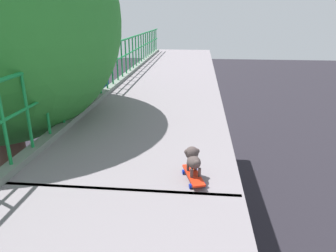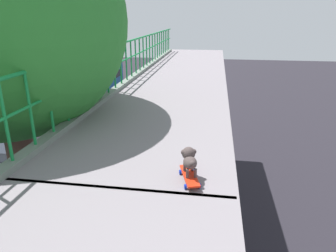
{
  "view_description": "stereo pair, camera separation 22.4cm",
  "coord_description": "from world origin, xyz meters",
  "px_view_note": "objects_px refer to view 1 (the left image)",
  "views": [
    {
      "loc": [
        2.13,
        -2.57,
        8.23
      ],
      "look_at": [
        1.71,
        1.69,
        6.69
      ],
      "focal_mm": 33.21,
      "sensor_mm": 36.0,
      "label": 1
    },
    {
      "loc": [
        2.36,
        -2.54,
        8.23
      ],
      "look_at": [
        1.71,
        1.69,
        6.69
      ],
      "focal_mm": 33.21,
      "sensor_mm": 36.0,
      "label": 2
    }
  ],
  "objects_px": {
    "car_red_taxi_fifth": "(14,213)",
    "city_bus": "(78,87)",
    "toy_skateboard": "(193,175)",
    "small_dog": "(193,158)"
  },
  "relations": [
    {
      "from": "car_red_taxi_fifth",
      "to": "small_dog",
      "type": "relative_size",
      "value": 10.92
    },
    {
      "from": "small_dog",
      "to": "car_red_taxi_fifth",
      "type": "bearing_deg",
      "value": 138.13
    },
    {
      "from": "city_bus",
      "to": "toy_skateboard",
      "type": "height_order",
      "value": "toy_skateboard"
    },
    {
      "from": "car_red_taxi_fifth",
      "to": "small_dog",
      "type": "xyz_separation_m",
      "value": [
        7.15,
        -6.41,
        5.86
      ]
    },
    {
      "from": "toy_skateboard",
      "to": "city_bus",
      "type": "bearing_deg",
      "value": 114.92
    },
    {
      "from": "car_red_taxi_fifth",
      "to": "toy_skateboard",
      "type": "xyz_separation_m",
      "value": [
        7.16,
        -6.47,
        5.65
      ]
    },
    {
      "from": "city_bus",
      "to": "small_dog",
      "type": "relative_size",
      "value": 31.77
    },
    {
      "from": "car_red_taxi_fifth",
      "to": "city_bus",
      "type": "bearing_deg",
      "value": 102.63
    },
    {
      "from": "car_red_taxi_fifth",
      "to": "toy_skateboard",
      "type": "relative_size",
      "value": 7.0
    },
    {
      "from": "car_red_taxi_fifth",
      "to": "city_bus",
      "type": "xyz_separation_m",
      "value": [
        -3.87,
        17.29,
        1.24
      ]
    }
  ]
}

